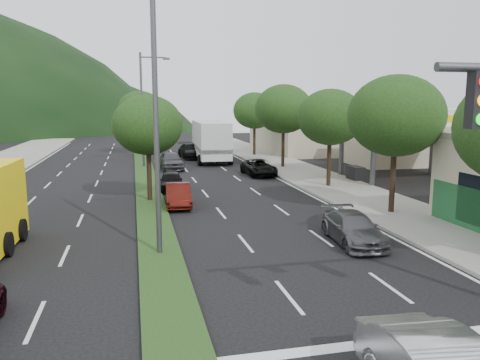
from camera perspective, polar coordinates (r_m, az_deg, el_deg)
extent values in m
cube|color=gray|center=(37.10, 8.34, 0.57)|extent=(5.00, 90.00, 0.15)
cube|color=#1E3C15|center=(37.61, -11.46, 0.57)|extent=(1.60, 56.00, 0.12)
cube|color=black|center=(9.76, 27.00, 8.65)|extent=(0.35, 0.25, 1.05)
cube|color=silver|center=(36.95, 19.78, 7.76)|extent=(12.00, 8.00, 0.50)
cube|color=yellow|center=(36.96, 19.75, 7.22)|extent=(12.20, 8.20, 0.50)
cylinder|color=#47494C|center=(32.92, 15.97, 3.11)|extent=(0.36, 0.36, 4.60)
cylinder|color=#47494C|center=(37.43, 26.79, 3.18)|extent=(0.36, 0.36, 4.60)
cylinder|color=#47494C|center=(37.36, 12.29, 3.95)|extent=(0.36, 0.36, 4.60)
cylinder|color=#47494C|center=(41.38, 22.40, 3.96)|extent=(0.36, 0.36, 4.60)
cube|color=black|center=(35.33, 13.90, 0.73)|extent=(0.80, 1.60, 1.10)
cube|color=black|center=(39.56, 24.32, 1.07)|extent=(0.80, 1.60, 1.10)
cube|color=beige|center=(57.01, 8.10, 6.14)|extent=(10.00, 16.00, 5.20)
cylinder|color=black|center=(25.01, 18.13, 0.59)|extent=(0.28, 0.28, 3.81)
ellipsoid|color=black|center=(24.76, 18.48, 7.44)|extent=(4.80, 4.80, 4.08)
cylinder|color=black|center=(32.09, 10.80, 2.51)|extent=(0.28, 0.28, 3.58)
ellipsoid|color=black|center=(31.88, 10.96, 7.54)|extent=(4.40, 4.40, 3.74)
cylinder|color=black|center=(41.38, 5.27, 4.36)|extent=(0.28, 0.28, 3.92)
ellipsoid|color=black|center=(41.23, 5.33, 8.63)|extent=(5.00, 5.00, 4.25)
cylinder|color=black|center=(50.95, 1.77, 5.19)|extent=(0.28, 0.28, 3.70)
ellipsoid|color=black|center=(50.83, 1.78, 8.46)|extent=(4.60, 4.60, 3.91)
cylinder|color=black|center=(27.47, -11.02, 1.08)|extent=(0.28, 0.28, 3.36)
ellipsoid|color=black|center=(27.22, -11.19, 6.59)|extent=(4.00, 4.00, 3.40)
cylinder|color=black|center=(53.31, -11.98, 5.20)|extent=(0.28, 0.28, 3.81)
ellipsoid|color=black|center=(53.19, -12.09, 8.42)|extent=(4.80, 4.80, 4.08)
cylinder|color=#47494C|center=(17.21, -10.20, 7.02)|extent=(0.20, 0.20, 10.00)
cylinder|color=#47494C|center=(42.20, -11.86, 8.23)|extent=(0.20, 0.20, 10.00)
cylinder|color=#47494C|center=(42.41, -10.54, 14.50)|extent=(2.20, 0.12, 0.12)
cube|color=#47494C|center=(42.47, -9.00, 14.40)|extent=(0.60, 0.25, 0.18)
imported|color=black|center=(31.07, -8.40, -0.11)|extent=(1.76, 3.74, 1.24)
imported|color=#4A4A4F|center=(19.74, 13.63, -5.73)|extent=(2.05, 4.34, 1.22)
imported|color=#4A120C|center=(26.17, -7.53, -1.83)|extent=(1.52, 3.87, 1.25)
imported|color=black|center=(37.20, 2.31, 1.54)|extent=(2.23, 4.58, 1.25)
imported|color=#46464A|center=(40.99, -8.43, 2.36)|extent=(2.12, 4.62, 1.54)
imported|color=black|center=(49.26, -5.99, 3.55)|extent=(2.52, 5.35, 1.51)
cylinder|color=black|center=(19.59, -26.53, -7.03)|extent=(0.34, 0.94, 0.93)
cylinder|color=black|center=(21.49, -25.10, -5.54)|extent=(0.34, 0.94, 0.93)
cube|color=silver|center=(46.79, -3.62, 5.05)|extent=(3.25, 10.26, 3.38)
cube|color=slate|center=(46.86, -3.61, 4.02)|extent=(3.31, 10.26, 0.39)
cylinder|color=black|center=(50.83, -5.72, 3.45)|extent=(0.44, 1.03, 1.01)
cylinder|color=black|center=(51.13, -2.57, 3.52)|extent=(0.44, 1.03, 1.01)
cylinder|color=black|center=(49.62, -5.61, 3.31)|extent=(0.44, 1.03, 1.01)
cylinder|color=black|center=(49.93, -2.38, 3.38)|extent=(0.44, 1.03, 1.01)
cylinder|color=black|center=(43.19, -4.88, 2.43)|extent=(0.44, 1.03, 1.01)
cylinder|color=black|center=(43.55, -1.19, 2.52)|extent=(0.44, 1.03, 1.01)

